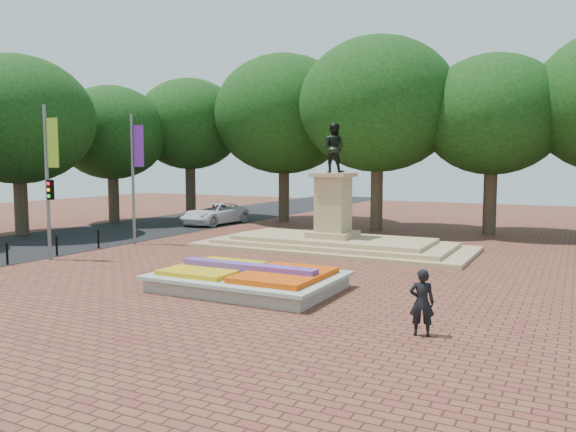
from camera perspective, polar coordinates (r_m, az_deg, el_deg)
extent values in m
plane|color=brown|center=(22.02, -3.58, -6.14)|extent=(90.00, 90.00, 0.00)
cube|color=black|center=(35.40, -20.49, -2.05)|extent=(9.00, 90.00, 0.02)
cube|color=gray|center=(19.80, -4.09, -6.80)|extent=(6.00, 4.00, 0.45)
cube|color=#B4C2B0|center=(19.74, -4.09, -6.02)|extent=(6.30, 4.30, 0.12)
cube|color=orange|center=(19.01, -0.34, -6.06)|extent=(2.60, 3.40, 0.22)
cube|color=gold|center=(20.50, -7.57, -5.29)|extent=(2.60, 3.40, 0.18)
cube|color=#533593|center=(19.70, -4.10, -5.40)|extent=(5.20, 0.55, 0.38)
cube|color=tan|center=(29.05, 4.57, -3.12)|extent=(14.00, 6.00, 0.20)
cube|color=tan|center=(29.02, 4.58, -2.73)|extent=(12.00, 5.00, 0.20)
cube|color=tan|center=(28.99, 4.58, -2.34)|extent=(10.00, 4.00, 0.20)
cube|color=tan|center=(28.96, 4.58, -1.85)|extent=(2.20, 2.20, 0.30)
cube|color=tan|center=(28.81, 4.61, 1.21)|extent=(1.50, 1.50, 2.80)
cube|color=tan|center=(28.73, 4.63, 4.19)|extent=(1.90, 1.90, 0.20)
imported|color=black|center=(28.74, 4.65, 6.89)|extent=(1.22, 0.95, 2.50)
cylinder|color=#3C2E20|center=(45.53, -9.22, 2.33)|extent=(0.80, 0.80, 4.00)
ellipsoid|color=black|center=(45.52, -9.31, 8.24)|extent=(8.80, 8.80, 7.48)
cylinder|color=#3C2E20|center=(41.27, -0.26, 2.09)|extent=(0.80, 0.80, 4.00)
ellipsoid|color=black|center=(41.26, -0.26, 8.61)|extent=(8.80, 8.80, 7.48)
cylinder|color=#3C2E20|center=(38.52, 9.01, 1.78)|extent=(0.80, 0.80, 4.00)
ellipsoid|color=black|center=(38.51, 9.11, 8.76)|extent=(8.80, 8.80, 7.48)
cylinder|color=#3C2E20|center=(36.92, 19.37, 1.38)|extent=(0.80, 0.80, 4.00)
ellipsoid|color=black|center=(36.91, 19.60, 8.67)|extent=(8.80, 8.80, 7.48)
cylinder|color=#3C2E20|center=(38.67, -25.06, 1.23)|extent=(0.80, 0.80, 3.84)
ellipsoid|color=black|center=(38.64, -25.33, 7.88)|extent=(8.40, 8.40, 7.14)
cylinder|color=#3C2E20|center=(43.99, -16.79, 1.96)|extent=(0.80, 0.80, 3.84)
ellipsoid|color=black|center=(43.97, -16.95, 7.81)|extent=(8.40, 8.40, 7.14)
cylinder|color=slate|center=(27.59, -23.27, 3.09)|extent=(0.16, 0.16, 7.00)
cube|color=#80B123|center=(27.24, -22.81, 6.87)|extent=(0.70, 0.04, 2.20)
cylinder|color=slate|center=(31.37, -15.47, 3.57)|extent=(0.16, 0.16, 7.00)
cube|color=#5E218C|center=(31.06, -14.95, 6.89)|extent=(0.70, 0.04, 2.20)
cube|color=black|center=(27.45, -22.98, 2.47)|extent=(0.28, 0.18, 0.90)
cylinder|color=black|center=(27.17, -26.64, -3.54)|extent=(0.10, 0.10, 0.90)
sphere|color=black|center=(27.10, -26.68, -2.56)|extent=(0.12, 0.12, 0.12)
cylinder|color=black|center=(28.75, -22.44, -2.91)|extent=(0.10, 0.10, 0.90)
sphere|color=black|center=(28.69, -22.48, -1.98)|extent=(0.12, 0.12, 0.12)
cylinder|color=black|center=(30.47, -18.71, -2.33)|extent=(0.10, 0.10, 0.90)
sphere|color=black|center=(30.41, -18.73, -1.45)|extent=(0.12, 0.12, 0.12)
cylinder|color=black|center=(32.31, -15.39, -1.81)|extent=(0.10, 0.10, 0.90)
sphere|color=black|center=(32.25, -15.41, -0.98)|extent=(0.12, 0.12, 0.12)
imported|color=white|center=(40.54, -7.51, 0.24)|extent=(2.98, 5.74, 1.55)
imported|color=black|center=(14.87, 13.44, -8.53)|extent=(0.71, 0.56, 1.74)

